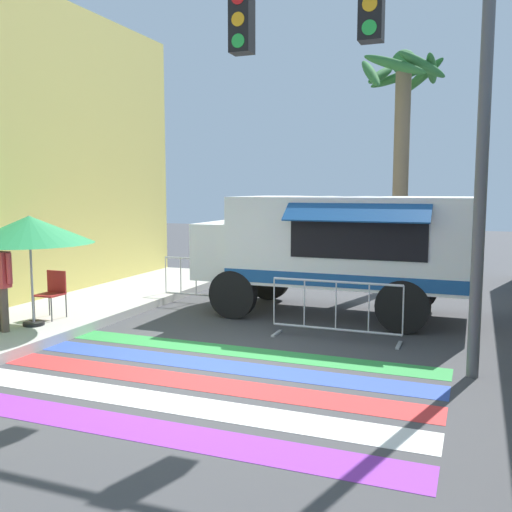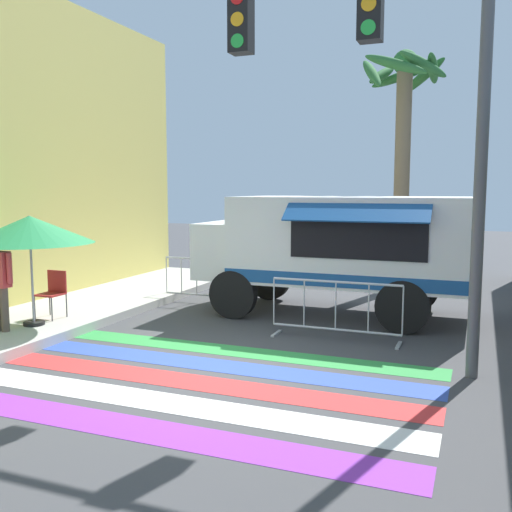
{
  "view_description": "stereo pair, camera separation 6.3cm",
  "coord_description": "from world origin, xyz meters",
  "views": [
    {
      "loc": [
        3.42,
        -6.95,
        2.52
      ],
      "look_at": [
        -0.32,
        2.68,
        1.31
      ],
      "focal_mm": 40.0,
      "sensor_mm": 36.0,
      "label": 1
    },
    {
      "loc": [
        3.48,
        -6.93,
        2.52
      ],
      "look_at": [
        -0.32,
        2.68,
        1.31
      ],
      "focal_mm": 40.0,
      "sensor_mm": 36.0,
      "label": 2
    }
  ],
  "objects": [
    {
      "name": "ground_plane",
      "position": [
        0.0,
        0.0,
        0.0
      ],
      "size": [
        60.0,
        60.0,
        0.0
      ],
      "primitive_type": "plane",
      "color": "#424244"
    },
    {
      "name": "barricade_front",
      "position": [
        1.28,
        2.25,
        0.5
      ],
      "size": [
        2.22,
        0.44,
        1.01
      ],
      "color": "#B7BABF",
      "rests_on": "ground_plane"
    },
    {
      "name": "traffic_signal_pole",
      "position": [
        2.04,
        1.04,
        4.23
      ],
      "size": [
        4.37,
        0.29,
        6.0
      ],
      "color": "#515456",
      "rests_on": "ground_plane"
    },
    {
      "name": "crosswalk_painted",
      "position": [
        0.0,
        -0.5,
        0.0
      ],
      "size": [
        6.4,
        3.6,
        0.01
      ],
      "color": "purple",
      "rests_on": "ground_plane"
    },
    {
      "name": "food_truck",
      "position": [
        0.77,
        4.14,
        1.45
      ],
      "size": [
        5.4,
        2.7,
        2.37
      ],
      "color": "white",
      "rests_on": "ground_plane"
    },
    {
      "name": "palm_tree",
      "position": [
        1.59,
        7.72,
        4.08
      ],
      "size": [
        2.27,
        2.17,
        5.89
      ],
      "color": "#7A664C",
      "rests_on": "ground_plane"
    },
    {
      "name": "barricade_side",
      "position": [
        -2.35,
        4.23,
        0.48
      ],
      "size": [
        1.56,
        0.44,
        1.01
      ],
      "color": "#B7BABF",
      "rests_on": "ground_plane"
    },
    {
      "name": "patio_umbrella",
      "position": [
        -3.7,
        0.69,
        1.83
      ],
      "size": [
        2.16,
        2.16,
        1.91
      ],
      "color": "black",
      "rests_on": "sidewalk_left"
    },
    {
      "name": "folding_chair",
      "position": [
        -3.79,
        1.31,
        0.69
      ],
      "size": [
        0.41,
        0.41,
        0.86
      ],
      "rotation": [
        0.0,
        0.0,
        0.01
      ],
      "color": "#4C4C51",
      "rests_on": "sidewalk_left"
    }
  ]
}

